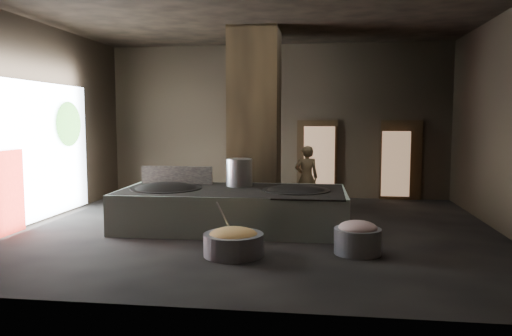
# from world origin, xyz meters

# --- Properties ---
(floor) EXTENTS (10.00, 9.00, 0.10)m
(floor) POSITION_xyz_m (0.00, 0.00, -0.05)
(floor) COLOR black
(floor) RESTS_ON ground
(ceiling) EXTENTS (10.00, 9.00, 0.10)m
(ceiling) POSITION_xyz_m (0.00, 0.00, 4.55)
(ceiling) COLOR black
(ceiling) RESTS_ON back_wall
(back_wall) EXTENTS (10.00, 0.10, 4.50)m
(back_wall) POSITION_xyz_m (0.00, 4.55, 2.25)
(back_wall) COLOR black
(back_wall) RESTS_ON ground
(front_wall) EXTENTS (10.00, 0.10, 4.50)m
(front_wall) POSITION_xyz_m (0.00, -4.55, 2.25)
(front_wall) COLOR black
(front_wall) RESTS_ON ground
(left_wall) EXTENTS (0.10, 9.00, 4.50)m
(left_wall) POSITION_xyz_m (-5.05, 0.00, 2.25)
(left_wall) COLOR black
(left_wall) RESTS_ON ground
(pillar) EXTENTS (1.20, 1.20, 4.50)m
(pillar) POSITION_xyz_m (-0.30, 1.90, 2.25)
(pillar) COLOR black
(pillar) RESTS_ON ground
(hearth_platform) EXTENTS (4.83, 2.39, 0.83)m
(hearth_platform) POSITION_xyz_m (-0.52, 0.06, 0.42)
(hearth_platform) COLOR silver
(hearth_platform) RESTS_ON ground
(platform_cap) EXTENTS (4.67, 2.24, 0.03)m
(platform_cap) POSITION_xyz_m (-0.52, 0.06, 0.82)
(platform_cap) COLOR black
(platform_cap) RESTS_ON hearth_platform
(wok_left) EXTENTS (1.51, 1.51, 0.42)m
(wok_left) POSITION_xyz_m (-1.97, 0.01, 0.75)
(wok_left) COLOR black
(wok_left) RESTS_ON hearth_platform
(wok_left_rim) EXTENTS (1.54, 1.54, 0.05)m
(wok_left_rim) POSITION_xyz_m (-1.97, 0.01, 0.82)
(wok_left_rim) COLOR black
(wok_left_rim) RESTS_ON hearth_platform
(wok_right) EXTENTS (1.40, 1.40, 0.39)m
(wok_right) POSITION_xyz_m (0.83, 0.11, 0.75)
(wok_right) COLOR black
(wok_right) RESTS_ON hearth_platform
(wok_right_rim) EXTENTS (1.43, 1.43, 0.05)m
(wok_right_rim) POSITION_xyz_m (0.83, 0.11, 0.82)
(wok_right_rim) COLOR black
(wok_right_rim) RESTS_ON hearth_platform
(stock_pot) EXTENTS (0.58, 0.58, 0.62)m
(stock_pot) POSITION_xyz_m (-0.47, 0.61, 1.13)
(stock_pot) COLOR #A0A3A8
(stock_pot) RESTS_ON hearth_platform
(splash_guard) EXTENTS (1.66, 0.10, 0.42)m
(splash_guard) POSITION_xyz_m (-1.97, 0.81, 1.03)
(splash_guard) COLOR black
(splash_guard) RESTS_ON hearth_platform
(cook) EXTENTS (0.66, 0.49, 1.65)m
(cook) POSITION_xyz_m (0.96, 2.46, 0.82)
(cook) COLOR olive
(cook) RESTS_ON ground
(veg_basin) EXTENTS (1.36, 1.36, 0.38)m
(veg_basin) POSITION_xyz_m (-0.12, -2.08, 0.19)
(veg_basin) COLOR slate
(veg_basin) RESTS_ON ground
(veg_fill) EXTENTS (0.84, 0.84, 0.26)m
(veg_fill) POSITION_xyz_m (-0.12, -2.08, 0.35)
(veg_fill) COLOR #A5AB52
(veg_fill) RESTS_ON veg_basin
(ladle) EXTENTS (0.33, 0.29, 0.73)m
(ladle) POSITION_xyz_m (-0.27, -1.93, 0.55)
(ladle) COLOR #A0A3A8
(ladle) RESTS_ON veg_basin
(meat_basin) EXTENTS (1.02, 1.02, 0.44)m
(meat_basin) POSITION_xyz_m (1.99, -1.69, 0.22)
(meat_basin) COLOR slate
(meat_basin) RESTS_ON ground
(meat_fill) EXTENTS (0.67, 0.67, 0.26)m
(meat_fill) POSITION_xyz_m (1.99, -1.69, 0.45)
(meat_fill) COLOR #A76864
(meat_fill) RESTS_ON meat_basin
(doorway_near) EXTENTS (1.18, 0.08, 2.38)m
(doorway_near) POSITION_xyz_m (1.20, 4.45, 1.10)
(doorway_near) COLOR black
(doorway_near) RESTS_ON ground
(doorway_near_glow) EXTENTS (0.90, 0.04, 2.12)m
(doorway_near_glow) POSITION_xyz_m (1.26, 4.34, 1.05)
(doorway_near_glow) COLOR #8C6647
(doorway_near_glow) RESTS_ON ground
(doorway_far) EXTENTS (1.18, 0.08, 2.38)m
(doorway_far) POSITION_xyz_m (3.60, 4.45, 1.10)
(doorway_far) COLOR black
(doorway_far) RESTS_ON ground
(doorway_far_glow) EXTENTS (0.79, 0.04, 1.86)m
(doorway_far_glow) POSITION_xyz_m (3.43, 4.22, 1.05)
(doorway_far_glow) COLOR #8C6647
(doorway_far_glow) RESTS_ON ground
(left_opening) EXTENTS (0.04, 4.20, 3.10)m
(left_opening) POSITION_xyz_m (-4.95, 0.20, 1.60)
(left_opening) COLOR white
(left_opening) RESTS_ON ground
(pavilion_sliver) EXTENTS (0.05, 0.90, 1.70)m
(pavilion_sliver) POSITION_xyz_m (-4.88, -1.10, 0.85)
(pavilion_sliver) COLOR maroon
(pavilion_sliver) RESTS_ON ground
(tree_silhouette) EXTENTS (0.28, 1.10, 1.10)m
(tree_silhouette) POSITION_xyz_m (-4.85, 1.30, 2.20)
(tree_silhouette) COLOR #194714
(tree_silhouette) RESTS_ON left_opening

